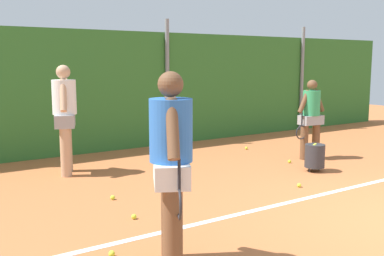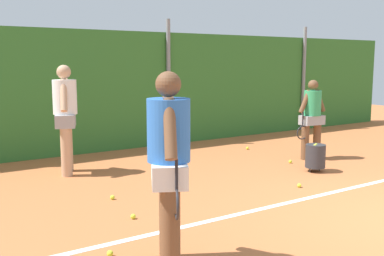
# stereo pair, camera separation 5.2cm
# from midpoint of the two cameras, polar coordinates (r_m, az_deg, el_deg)

# --- Properties ---
(ground_plane) EXTENTS (26.41, 26.41, 0.00)m
(ground_plane) POSITION_cam_midpoint_polar(r_m,az_deg,el_deg) (7.50, 15.32, -7.32)
(ground_plane) COLOR #B76638
(hedge_fence_backdrop) EXTENTS (15.70, 0.25, 2.66)m
(hedge_fence_backdrop) POSITION_cam_midpoint_polar(r_m,az_deg,el_deg) (10.98, -3.28, 4.89)
(hedge_fence_backdrop) COLOR #33702D
(hedge_fence_backdrop) RESTS_ON ground_plane
(fence_post_center) EXTENTS (0.10, 0.10, 2.97)m
(fence_post_center) POSITION_cam_midpoint_polar(r_m,az_deg,el_deg) (10.82, -2.82, 5.65)
(fence_post_center) COLOR gray
(fence_post_center) RESTS_ON ground_plane
(fence_post_right) EXTENTS (0.10, 0.10, 2.97)m
(fence_post_right) POSITION_cam_midpoint_polar(r_m,az_deg,el_deg) (13.67, 13.89, 5.97)
(fence_post_right) COLOR gray
(fence_post_right) RESTS_ON ground_plane
(court_baseline_paint) EXTENTS (11.47, 0.10, 0.01)m
(court_baseline_paint) POSITION_cam_midpoint_polar(r_m,az_deg,el_deg) (7.32, 17.10, -7.77)
(court_baseline_paint) COLOR white
(court_baseline_paint) RESTS_ON ground_plane
(player_foreground_near) EXTENTS (0.54, 0.80, 1.90)m
(player_foreground_near) POSITION_cam_midpoint_polar(r_m,az_deg,el_deg) (4.31, -2.57, -4.03)
(player_foreground_near) COLOR brown
(player_foreground_near) RESTS_ON ground_plane
(player_midcourt) EXTENTS (0.77, 0.35, 1.62)m
(player_midcourt) POSITION_cam_midpoint_polar(r_m,az_deg,el_deg) (9.58, 14.93, 1.57)
(player_midcourt) COLOR brown
(player_midcourt) RESTS_ON ground_plane
(player_backcourt_far) EXTENTS (0.51, 0.77, 1.93)m
(player_backcourt_far) POSITION_cam_midpoint_polar(r_m,az_deg,el_deg) (8.30, -15.39, 1.79)
(player_backcourt_far) COLOR tan
(player_backcourt_far) RESTS_ON ground_plane
(ball_hopper) EXTENTS (0.36, 0.36, 0.51)m
(ball_hopper) POSITION_cam_midpoint_polar(r_m,az_deg,el_deg) (8.57, 15.35, -3.38)
(ball_hopper) COLOR #2D2D33
(ball_hopper) RESTS_ON ground_plane
(tennis_ball_0) EXTENTS (0.07, 0.07, 0.07)m
(tennis_ball_0) POSITION_cam_midpoint_polar(r_m,az_deg,el_deg) (10.39, 15.79, -2.84)
(tennis_ball_0) COLOR #CCDB33
(tennis_ball_0) RESTS_ON ground_plane
(tennis_ball_4) EXTENTS (0.07, 0.07, 0.07)m
(tennis_ball_4) POSITION_cam_midpoint_polar(r_m,az_deg,el_deg) (4.91, -9.92, -15.22)
(tennis_ball_4) COLOR #CCDB33
(tennis_ball_4) RESTS_ON ground_plane
(tennis_ball_6) EXTENTS (0.07, 0.07, 0.07)m
(tennis_ball_6) POSITION_cam_midpoint_polar(r_m,az_deg,el_deg) (5.94, -7.12, -10.93)
(tennis_ball_6) COLOR #CCDB33
(tennis_ball_6) RESTS_ON ground_plane
(tennis_ball_7) EXTENTS (0.07, 0.07, 0.07)m
(tennis_ball_7) POSITION_cam_midpoint_polar(r_m,az_deg,el_deg) (7.50, 13.47, -7.00)
(tennis_ball_7) COLOR #CCDB33
(tennis_ball_7) RESTS_ON ground_plane
(tennis_ball_8) EXTENTS (0.07, 0.07, 0.07)m
(tennis_ball_8) POSITION_cam_midpoint_polar(r_m,az_deg,el_deg) (6.78, -9.71, -8.55)
(tennis_ball_8) COLOR #CCDB33
(tennis_ball_8) RESTS_ON ground_plane
(tennis_ball_9) EXTENTS (0.07, 0.07, 0.07)m
(tennis_ball_9) POSITION_cam_midpoint_polar(r_m,az_deg,el_deg) (10.45, 7.09, -2.52)
(tennis_ball_9) COLOR #CCDB33
(tennis_ball_9) RESTS_ON ground_plane
(tennis_ball_10) EXTENTS (0.07, 0.07, 0.07)m
(tennis_ball_10) POSITION_cam_midpoint_polar(r_m,az_deg,el_deg) (9.20, 12.36, -4.12)
(tennis_ball_10) COLOR #CCDB33
(tennis_ball_10) RESTS_ON ground_plane
(tennis_ball_11) EXTENTS (0.07, 0.07, 0.07)m
(tennis_ball_11) POSITION_cam_midpoint_polar(r_m,az_deg,el_deg) (9.01, -3.15, -4.21)
(tennis_ball_11) COLOR #CCDB33
(tennis_ball_11) RESTS_ON ground_plane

